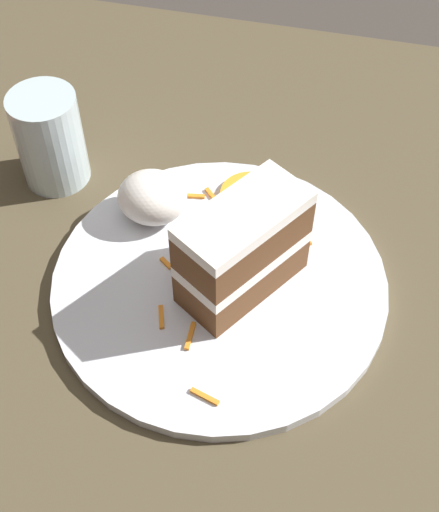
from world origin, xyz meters
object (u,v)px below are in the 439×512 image
Objects in this scene: plate at (219,283)px; cream_dollop at (152,197)px; orange_garnish at (249,195)px; drinking_glass at (51,144)px; cake_slice at (243,249)px.

plate is 4.56× the size of cream_dollop.
orange_garnish is (-0.00, -0.11, 0.01)m from plate.
cream_dollop is 0.12m from drinking_glass.
cream_dollop reaches higher than orange_garnish.
orange_garnish is at bearing -178.69° from drinking_glass.
cake_slice is 1.89× the size of cream_dollop.
cake_slice is 1.25× the size of drinking_glass.
cream_dollop is at bearing -178.52° from cake_slice.
plate is 2.42× the size of cake_slice.
cream_dollop is (0.08, -0.06, 0.03)m from plate.
drinking_glass is at bearing -27.23° from plate.
cake_slice is 0.12m from cream_dollop.
cake_slice is 0.24m from drinking_glass.
drinking_glass reaches higher than orange_garnish.
orange_garnish is (0.02, -0.10, -0.04)m from cake_slice.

